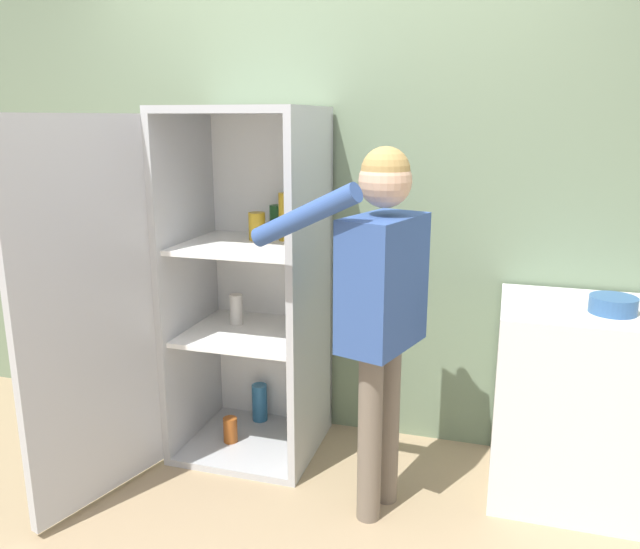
# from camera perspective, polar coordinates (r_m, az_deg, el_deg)

# --- Properties ---
(ground_plane) EXTENTS (12.00, 12.00, 0.00)m
(ground_plane) POSITION_cam_1_polar(r_m,az_deg,el_deg) (2.90, -5.01, -21.70)
(ground_plane) COLOR tan
(wall_back) EXTENTS (7.00, 0.06, 2.55)m
(wall_back) POSITION_cam_1_polar(r_m,az_deg,el_deg) (3.30, 0.80, 6.85)
(wall_back) COLOR gray
(wall_back) RESTS_ON ground_plane
(refrigerator) EXTENTS (0.93, 1.31, 1.75)m
(refrigerator) POSITION_cam_1_polar(r_m,az_deg,el_deg) (3.10, -9.05, -1.49)
(refrigerator) COLOR #B7BABC
(refrigerator) RESTS_ON ground_plane
(person) EXTENTS (0.70, 0.51, 1.59)m
(person) POSITION_cam_1_polar(r_m,az_deg,el_deg) (2.56, 5.57, -1.33)
(person) COLOR #726656
(person) RESTS_ON ground_plane
(counter) EXTENTS (0.79, 0.60, 0.90)m
(counter) POSITION_cam_1_polar(r_m,az_deg,el_deg) (3.09, 23.13, -10.78)
(counter) COLOR white
(counter) RESTS_ON ground_plane
(bowl) EXTENTS (0.19, 0.19, 0.07)m
(bowl) POSITION_cam_1_polar(r_m,az_deg,el_deg) (2.87, 25.22, -2.52)
(bowl) COLOR #335B8E
(bowl) RESTS_ON counter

